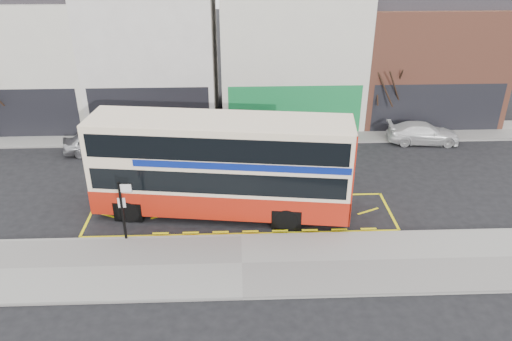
{
  "coord_description": "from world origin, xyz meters",
  "views": [
    {
      "loc": [
        -0.06,
        -18.24,
        12.37
      ],
      "look_at": [
        0.72,
        2.0,
        2.05
      ],
      "focal_mm": 35.0,
      "sensor_mm": 36.0,
      "label": 1
    }
  ],
  "objects_px": {
    "double_decker_bus": "(222,165)",
    "car_silver": "(97,141)",
    "car_grey": "(263,132)",
    "street_tree_right": "(388,76)",
    "bus_stop_post": "(123,205)",
    "car_white": "(423,133)"
  },
  "relations": [
    {
      "from": "car_silver",
      "to": "street_tree_right",
      "type": "bearing_deg",
      "value": -96.54
    },
    {
      "from": "double_decker_bus",
      "to": "street_tree_right",
      "type": "distance_m",
      "value": 13.89
    },
    {
      "from": "car_white",
      "to": "bus_stop_post",
      "type": "bearing_deg",
      "value": 126.45
    },
    {
      "from": "street_tree_right",
      "to": "bus_stop_post",
      "type": "bearing_deg",
      "value": -140.23
    },
    {
      "from": "bus_stop_post",
      "to": "street_tree_right",
      "type": "relative_size",
      "value": 0.5
    },
    {
      "from": "car_grey",
      "to": "street_tree_right",
      "type": "height_order",
      "value": "street_tree_right"
    },
    {
      "from": "car_silver",
      "to": "car_grey",
      "type": "relative_size",
      "value": 0.91
    },
    {
      "from": "double_decker_bus",
      "to": "car_silver",
      "type": "relative_size",
      "value": 3.08
    },
    {
      "from": "car_grey",
      "to": "street_tree_right",
      "type": "distance_m",
      "value": 8.44
    },
    {
      "from": "bus_stop_post",
      "to": "double_decker_bus",
      "type": "bearing_deg",
      "value": 29.88
    },
    {
      "from": "double_decker_bus",
      "to": "car_white",
      "type": "height_order",
      "value": "double_decker_bus"
    },
    {
      "from": "bus_stop_post",
      "to": "car_silver",
      "type": "distance_m",
      "value": 9.98
    },
    {
      "from": "street_tree_right",
      "to": "car_grey",
      "type": "bearing_deg",
      "value": -168.81
    },
    {
      "from": "bus_stop_post",
      "to": "car_white",
      "type": "height_order",
      "value": "bus_stop_post"
    },
    {
      "from": "bus_stop_post",
      "to": "car_white",
      "type": "xyz_separation_m",
      "value": [
        16.07,
        9.86,
        -1.17
      ]
    },
    {
      "from": "car_white",
      "to": "street_tree_right",
      "type": "xyz_separation_m",
      "value": [
        -1.99,
        1.86,
        3.04
      ]
    },
    {
      "from": "double_decker_bus",
      "to": "car_white",
      "type": "distance_m",
      "value": 14.38
    },
    {
      "from": "double_decker_bus",
      "to": "car_grey",
      "type": "xyz_separation_m",
      "value": [
        2.31,
        7.97,
        -1.74
      ]
    },
    {
      "from": "double_decker_bus",
      "to": "car_silver",
      "type": "xyz_separation_m",
      "value": [
        -7.5,
        7.07,
        -1.78
      ]
    },
    {
      "from": "double_decker_bus",
      "to": "car_grey",
      "type": "distance_m",
      "value": 8.48
    },
    {
      "from": "car_grey",
      "to": "car_white",
      "type": "relative_size",
      "value": 0.98
    },
    {
      "from": "street_tree_right",
      "to": "car_white",
      "type": "bearing_deg",
      "value": -43.11
    }
  ]
}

